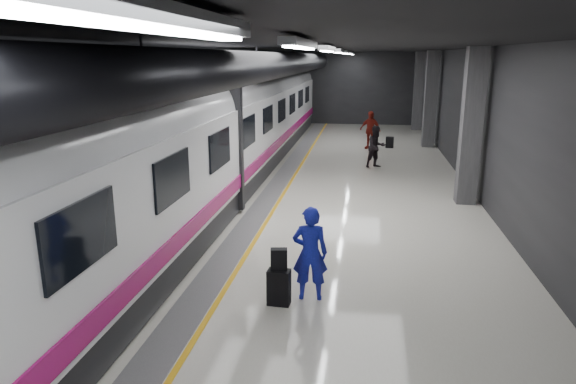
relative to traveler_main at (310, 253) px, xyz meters
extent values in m
plane|color=silver|center=(-0.65, 4.93, -0.86)|extent=(40.00, 40.00, 0.00)
cube|color=black|center=(-0.65, 4.93, 3.64)|extent=(10.00, 40.00, 0.02)
cube|color=#28282B|center=(-0.65, 24.93, 1.39)|extent=(10.00, 0.02, 4.50)
cube|color=#28282B|center=(-5.65, 4.93, 1.39)|extent=(0.02, 40.00, 4.50)
cube|color=#28282B|center=(4.35, 4.93, 1.39)|extent=(0.02, 40.00, 4.50)
cube|color=slate|center=(-2.00, 4.93, -0.86)|extent=(0.65, 39.80, 0.01)
cube|color=yellow|center=(-1.60, 4.93, -0.85)|extent=(0.10, 39.80, 0.01)
cylinder|color=black|center=(-1.95, 4.93, 3.09)|extent=(0.80, 38.00, 0.80)
cube|color=silver|center=(-0.05, -6.07, 3.54)|extent=(0.22, 2.60, 0.10)
cube|color=silver|center=(-0.05, -1.07, 3.54)|extent=(0.22, 2.60, 0.10)
cube|color=silver|center=(-0.05, 3.93, 3.54)|extent=(0.22, 2.60, 0.10)
cube|color=silver|center=(-0.05, 8.93, 3.54)|extent=(0.22, 2.60, 0.10)
cube|color=silver|center=(-0.05, 13.93, 3.54)|extent=(0.22, 2.60, 0.10)
cube|color=silver|center=(-0.05, 18.93, 3.54)|extent=(0.22, 2.60, 0.10)
cube|color=silver|center=(-0.05, 22.93, 3.54)|extent=(0.22, 2.60, 0.10)
cube|color=#515154|center=(3.90, 6.93, 1.39)|extent=(0.55, 0.55, 4.50)
cube|color=#515154|center=(3.90, 16.93, 1.39)|extent=(0.55, 0.55, 4.50)
cube|color=#515154|center=(3.90, 22.93, 1.39)|extent=(0.55, 0.55, 4.50)
cube|color=black|center=(-3.90, 4.93, -0.51)|extent=(2.80, 38.00, 0.60)
cube|color=white|center=(-3.90, 4.93, 0.89)|extent=(2.90, 38.00, 2.20)
cylinder|color=white|center=(-3.90, 4.93, 1.84)|extent=(2.80, 38.00, 2.80)
cube|color=#980D5C|center=(-2.43, 4.93, 0.09)|extent=(0.04, 38.00, 0.35)
cube|color=black|center=(-3.90, 4.93, 1.14)|extent=(3.05, 0.25, 3.80)
cube|color=black|center=(-2.43, -3.07, 1.29)|extent=(0.05, 1.60, 0.85)
cube|color=black|center=(-2.43, -0.07, 1.29)|extent=(0.05, 1.60, 0.85)
cube|color=black|center=(-2.43, 2.93, 1.29)|extent=(0.05, 1.60, 0.85)
cube|color=black|center=(-2.43, 5.93, 1.29)|extent=(0.05, 1.60, 0.85)
cube|color=black|center=(-2.43, 8.93, 1.29)|extent=(0.05, 1.60, 0.85)
cube|color=black|center=(-2.43, 11.93, 1.29)|extent=(0.05, 1.60, 0.85)
cube|color=black|center=(-2.43, 14.93, 1.29)|extent=(0.05, 1.60, 0.85)
cube|color=black|center=(-2.43, 17.93, 1.29)|extent=(0.05, 1.60, 0.85)
cube|color=black|center=(-2.43, 20.93, 1.29)|extent=(0.05, 1.60, 0.85)
imported|color=#1A1FC3|center=(0.00, 0.00, 0.00)|extent=(0.67, 0.48, 1.72)
cube|color=black|center=(-0.51, -0.31, -0.54)|extent=(0.41, 0.27, 0.64)
cube|color=black|center=(-0.51, -0.28, -0.03)|extent=(0.31, 0.20, 0.38)
imported|color=black|center=(1.34, 11.61, -0.05)|extent=(1.00, 0.95, 1.63)
imported|color=maroon|center=(1.12, 15.85, 0.02)|extent=(1.12, 0.85, 1.77)
cube|color=black|center=(2.07, 16.24, -0.60)|extent=(0.39, 0.29, 0.53)
camera|label=1|loc=(0.87, -8.43, 3.36)|focal=32.00mm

